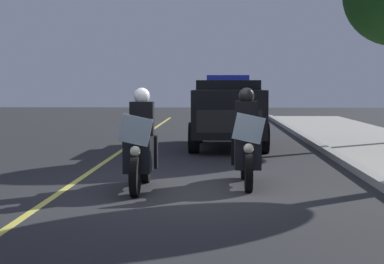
{
  "coord_description": "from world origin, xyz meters",
  "views": [
    {
      "loc": [
        10.55,
        0.47,
        1.76
      ],
      "look_at": [
        -1.11,
        0.0,
        0.9
      ],
      "focal_mm": 59.34,
      "sensor_mm": 36.0,
      "label": 1
    }
  ],
  "objects": [
    {
      "name": "ground_plane",
      "position": [
        0.0,
        0.0,
        0.0
      ],
      "size": [
        80.0,
        80.0,
        0.0
      ],
      "primitive_type": "plane",
      "color": "#28282B"
    },
    {
      "name": "lane_stripe_center",
      "position": [
        0.0,
        -2.12,
        0.0
      ],
      "size": [
        48.0,
        0.12,
        0.01
      ],
      "primitive_type": "cube",
      "color": "#E0D14C",
      "rests_on": "ground"
    },
    {
      "name": "police_motorcycle_lead_left",
      "position": [
        -0.09,
        -0.83,
        0.7
      ],
      "size": [
        2.14,
        0.56,
        1.72
      ],
      "color": "black",
      "rests_on": "ground"
    },
    {
      "name": "police_motorcycle_lead_right",
      "position": [
        -0.6,
        0.99,
        0.7
      ],
      "size": [
        2.14,
        0.56,
        1.72
      ],
      "color": "black",
      "rests_on": "ground"
    },
    {
      "name": "police_suv",
      "position": [
        -7.42,
        0.76,
        1.07
      ],
      "size": [
        4.91,
        2.09,
        2.05
      ],
      "color": "black",
      "rests_on": "ground"
    }
  ]
}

